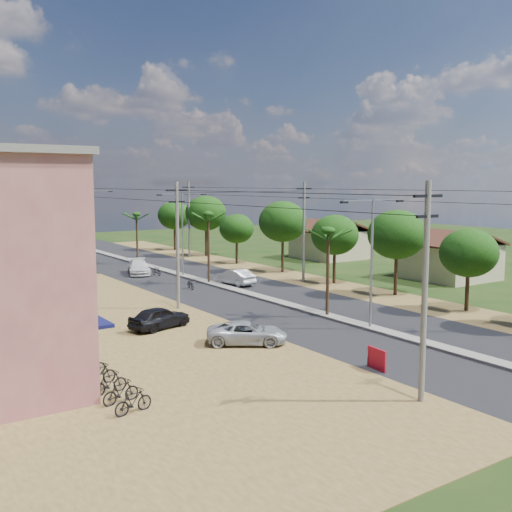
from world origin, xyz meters
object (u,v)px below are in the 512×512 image
Objects in this scene: car_white_far at (139,267)px; car_parked_silver at (247,334)px; car_parked_dark at (160,318)px; roadside_sign at (377,359)px; parked_scooter_row at (99,375)px; car_silver_mid at (235,277)px.

car_parked_silver is (-5.13, -27.29, -0.08)m from car_white_far.
car_parked_silver is at bearing -172.31° from car_parked_dark.
car_parked_silver reaches higher than roadside_sign.
parked_scooter_row is (-6.63, -8.02, -0.18)m from car_parked_dark.
car_parked_dark is (-7.65, -21.33, -0.01)m from car_white_far.
car_parked_dark is 14.24m from roadside_sign.
car_white_far is at bearing 64.05° from parked_scooter_row.
car_parked_dark is (-12.18, -10.87, -0.00)m from car_silver_mid.
car_silver_mid is 0.87× the size of car_white_far.
roadside_sign is at bearing 65.16° from car_silver_mid.
car_parked_silver is 0.52× the size of parked_scooter_row.
roadside_sign is 0.15× the size of parked_scooter_row.
car_silver_mid reaches higher than roadside_sign.
parked_scooter_row is at bearing 36.53° from car_silver_mid.
car_silver_mid is 1.04× the size of car_parked_dark.
car_silver_mid is at bearing 45.13° from parked_scooter_row.
car_silver_mid is 26.67m from parked_scooter_row.
car_silver_mid is 25.16m from roadside_sign.
car_silver_mid is 11.39m from car_white_far.
car_white_far is 1.19× the size of car_parked_dark.
car_parked_dark is at bearing 33.16° from car_silver_mid.
roadside_sign is 12.89m from parked_scooter_row.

